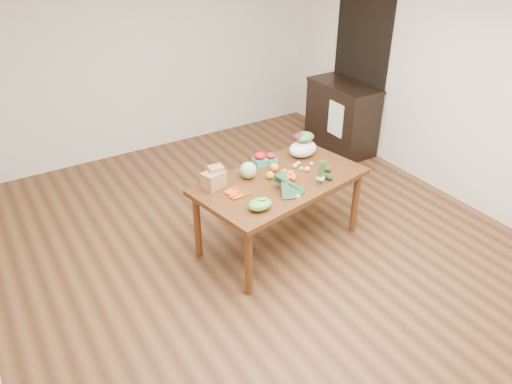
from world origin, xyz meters
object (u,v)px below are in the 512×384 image
cabinet (342,117)px  salad_bag (303,146)px  mandarin_cluster (289,174)px  asparagus_bundle (321,172)px  paper_bag (214,178)px  cabbage (248,170)px  kale_bunch (290,186)px  dining_table (279,212)px

cabinet → salad_bag: (-1.53, -1.14, 0.40)m
mandarin_cluster → asparagus_bundle: asparagus_bundle is taller
paper_bag → cabbage: bearing=-2.2°
cabinet → cabbage: 2.60m
kale_bunch → cabinet: bearing=29.0°
salad_bag → asparagus_bundle: bearing=-110.3°
asparagus_bundle → cabinet: bearing=34.2°
cabbage → kale_bunch: size_ratio=0.41×
dining_table → salad_bag: bearing=20.9°
paper_bag → cabbage: size_ratio=1.65×
mandarin_cluster → kale_bunch: kale_bunch is taller
paper_bag → mandarin_cluster: (0.70, -0.22, -0.06)m
paper_bag → kale_bunch: paper_bag is taller
cabinet → kale_bunch: bearing=-140.7°
asparagus_bundle → dining_table: bearing=124.4°
cabinet → salad_bag: bearing=-143.2°
asparagus_bundle → cabbage: bearing=128.3°
mandarin_cluster → kale_bunch: 0.29m
dining_table → kale_bunch: (-0.07, -0.27, 0.45)m
cabinet → asparagus_bundle: size_ratio=4.08×
dining_table → salad_bag: (0.48, 0.29, 0.49)m
cabinet → asparagus_bundle: bearing=-135.5°
cabbage → salad_bag: bearing=8.2°
mandarin_cluster → asparagus_bundle: 0.32m
dining_table → mandarin_cluster: (0.08, -0.03, 0.41)m
paper_bag → cabbage: paper_bag is taller
asparagus_bundle → salad_bag: 0.60m
asparagus_bundle → salad_bag: size_ratio=0.82×
dining_table → paper_bag: size_ratio=6.06×
kale_bunch → salad_bag: 0.78m
asparagus_bundle → salad_bag: bearing=59.4°
cabbage → dining_table: bearing=-36.7°
kale_bunch → mandarin_cluster: bearing=46.5°
cabbage → salad_bag: 0.73m
paper_bag → cabinet: bearing=25.2°
mandarin_cluster → paper_bag: bearing=162.2°
asparagus_bundle → salad_bag: (0.21, 0.56, -0.01)m
paper_bag → cabbage: (0.36, -0.01, -0.01)m
kale_bunch → asparagus_bundle: bearing=-11.1°
cabinet → kale_bunch: size_ratio=2.55×
mandarin_cluster → salad_bag: 0.51m
dining_table → mandarin_cluster: size_ratio=9.10×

